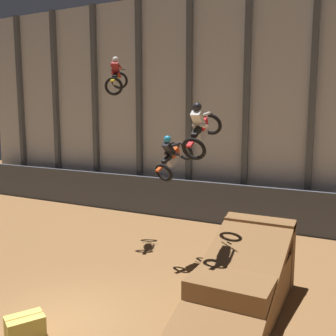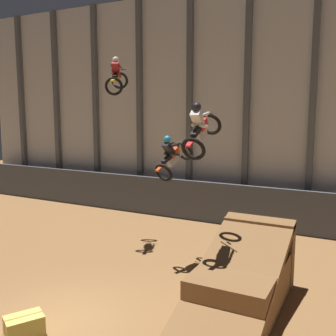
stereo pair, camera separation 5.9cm
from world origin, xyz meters
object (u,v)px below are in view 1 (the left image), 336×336
at_px(dirt_ramp, 245,277).
at_px(hay_bale_trackside, 25,327).
at_px(rider_bike_right_air, 201,130).
at_px(rider_bike_left_air, 116,78).
at_px(rider_bike_center_air, 172,157).

relative_size(dirt_ramp, hay_bale_trackside, 5.16).
relative_size(rider_bike_right_air, hay_bale_trackside, 1.71).
bearing_deg(rider_bike_left_air, hay_bale_trackside, -97.81).
bearing_deg(dirt_ramp, rider_bike_left_air, 154.83).
height_order(rider_bike_center_air, hay_bale_trackside, rider_bike_center_air).
xyz_separation_m(dirt_ramp, rider_bike_right_air, (-1.40, -0.07, 4.27)).
distance_m(dirt_ramp, hay_bale_trackside, 6.08).
bearing_deg(hay_bale_trackside, rider_bike_right_air, 55.25).
distance_m(rider_bike_right_air, hay_bale_trackside, 6.97).
bearing_deg(dirt_ramp, hay_bale_trackside, -135.30).
distance_m(dirt_ramp, rider_bike_right_air, 4.49).
xyz_separation_m(dirt_ramp, rider_bike_left_air, (-6.44, 3.03, 6.15)).
bearing_deg(hay_bale_trackside, rider_bike_left_air, 106.33).
height_order(dirt_ramp, hay_bale_trackside, dirt_ramp).
distance_m(rider_bike_center_air, rider_bike_right_air, 2.94).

